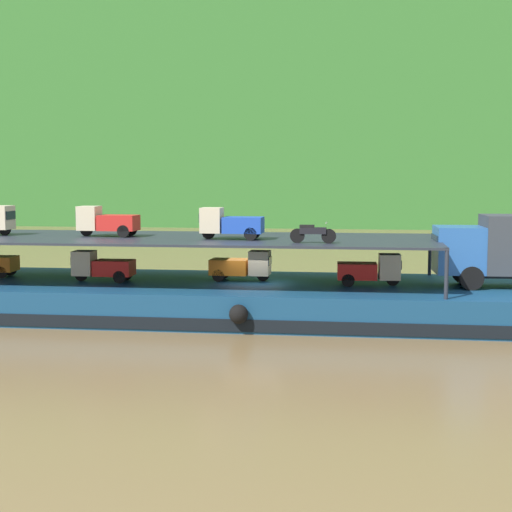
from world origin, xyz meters
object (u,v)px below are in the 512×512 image
(mini_truck_lower_aft, at_px, (102,266))
(mini_truck_upper_fore, at_px, (231,224))
(mini_truck_lower_mid, at_px, (242,266))
(motorcycle_upper_port, at_px, (312,233))
(mini_truck_lower_fore, at_px, (370,270))
(cargo_barge, at_px, (254,299))
(mini_truck_upper_mid, at_px, (107,221))

(mini_truck_lower_aft, xyz_separation_m, mini_truck_upper_fore, (5.94, -0.25, 2.00))
(mini_truck_lower_mid, xyz_separation_m, motorcycle_upper_port, (3.38, -2.81, 1.74))
(mini_truck_upper_fore, bearing_deg, motorcycle_upper_port, -22.11)
(mini_truck_lower_fore, bearing_deg, mini_truck_upper_fore, -174.79)
(mini_truck_lower_fore, xyz_separation_m, mini_truck_upper_fore, (-6.06, -0.55, 2.00))
(mini_truck_upper_fore, distance_m, motorcycle_upper_port, 3.97)
(cargo_barge, distance_m, mini_truck_lower_aft, 7.02)
(cargo_barge, relative_size, mini_truck_lower_aft, 12.02)
(mini_truck_upper_fore, xyz_separation_m, motorcycle_upper_port, (3.67, -1.49, -0.26))
(motorcycle_upper_port, bearing_deg, mini_truck_upper_mid, 166.22)
(mini_truck_lower_aft, bearing_deg, motorcycle_upper_port, -10.28)
(cargo_barge, distance_m, mini_truck_upper_fore, 3.64)
(mini_truck_upper_mid, distance_m, motorcycle_upper_port, 9.83)
(mini_truck_lower_mid, height_order, mini_truck_lower_fore, same)
(mini_truck_lower_fore, bearing_deg, cargo_barge, 177.95)
(mini_truck_lower_fore, relative_size, mini_truck_upper_mid, 1.00)
(cargo_barge, bearing_deg, motorcycle_upper_port, -38.97)
(mini_truck_lower_aft, distance_m, mini_truck_lower_fore, 12.01)
(cargo_barge, height_order, mini_truck_upper_fore, mini_truck_upper_fore)
(mini_truck_lower_fore, bearing_deg, mini_truck_lower_mid, 172.45)
(mini_truck_lower_aft, distance_m, mini_truck_upper_mid, 2.09)
(cargo_barge, height_order, mini_truck_lower_aft, mini_truck_lower_aft)
(cargo_barge, xyz_separation_m, mini_truck_upper_mid, (-6.79, 0.11, 3.44))
(cargo_barge, bearing_deg, mini_truck_upper_mid, 179.03)
(mini_truck_lower_aft, relative_size, mini_truck_upper_mid, 0.99)
(mini_truck_lower_aft, height_order, mini_truck_upper_mid, mini_truck_upper_mid)
(mini_truck_lower_aft, relative_size, mini_truck_lower_fore, 0.99)
(cargo_barge, relative_size, mini_truck_upper_fore, 11.98)
(mini_truck_lower_mid, distance_m, mini_truck_lower_fore, 5.83)
(mini_truck_lower_mid, distance_m, motorcycle_upper_port, 4.73)
(mini_truck_lower_aft, bearing_deg, mini_truck_upper_fore, -2.43)
(mini_truck_upper_mid, bearing_deg, cargo_barge, -0.97)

